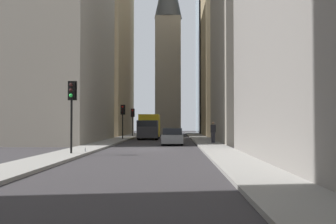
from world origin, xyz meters
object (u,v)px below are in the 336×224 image
object	(u,v)px
delivery_truck	(149,126)
pedestrian	(213,131)
traffic_light_foreground	(72,100)
traffic_light_midblock	(133,116)
hatchback_grey	(172,137)
traffic_light_far_junction	(123,114)
discarded_bottle	(85,150)

from	to	relation	value
delivery_truck	pedestrian	distance (m)	12.84
traffic_light_foreground	traffic_light_midblock	distance (m)	29.39
hatchback_grey	pedestrian	distance (m)	3.57
traffic_light_midblock	traffic_light_far_junction	size ratio (longest dim) A/B	0.96
traffic_light_midblock	delivery_truck	bearing A→B (deg)	-157.44
delivery_truck	traffic_light_midblock	distance (m)	6.96
hatchback_grey	traffic_light_midblock	xyz separation A→B (m)	(17.96, 5.42, 2.13)
traffic_light_far_junction	delivery_truck	bearing A→B (deg)	-56.22
traffic_light_far_junction	discarded_bottle	xyz separation A→B (m)	(-20.13, -0.55, -2.64)
hatchback_grey	discarded_bottle	xyz separation A→B (m)	(-10.35, 5.05, -0.42)
hatchback_grey	traffic_light_foreground	size ratio (longest dim) A/B	1.05
traffic_light_midblock	pedestrian	xyz separation A→B (m)	(-17.49, -8.92, -1.65)
hatchback_grey	traffic_light_far_junction	distance (m)	11.49
hatchback_grey	pedestrian	xyz separation A→B (m)	(0.47, -3.50, 0.47)
pedestrian	traffic_light_far_junction	bearing A→B (deg)	44.37
hatchback_grey	traffic_light_foreground	world-z (taller)	traffic_light_foreground
traffic_light_foreground	traffic_light_far_junction	distance (m)	21.21
traffic_light_midblock	hatchback_grey	bearing A→B (deg)	-163.21
traffic_light_midblock	traffic_light_far_junction	world-z (taller)	traffic_light_far_junction
hatchback_grey	traffic_light_far_junction	size ratio (longest dim) A/B	1.15
traffic_light_midblock	pedestrian	size ratio (longest dim) A/B	1.99
traffic_light_foreground	discarded_bottle	world-z (taller)	traffic_light_foreground
delivery_truck	discarded_bottle	bearing A→B (deg)	174.17
traffic_light_far_junction	traffic_light_midblock	bearing A→B (deg)	-1.27
delivery_truck	hatchback_grey	bearing A→B (deg)	-166.49
traffic_light_foreground	discarded_bottle	distance (m)	3.14
traffic_light_foreground	traffic_light_far_junction	size ratio (longest dim) A/B	1.09
traffic_light_far_junction	pedestrian	world-z (taller)	traffic_light_far_junction
pedestrian	discarded_bottle	world-z (taller)	pedestrian
traffic_light_foreground	traffic_light_midblock	xyz separation A→B (m)	(29.38, -0.17, -0.36)
traffic_light_far_junction	pedestrian	distance (m)	13.14
delivery_truck	traffic_light_far_junction	world-z (taller)	traffic_light_far_junction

